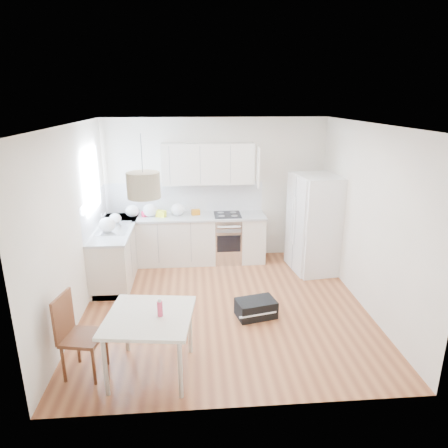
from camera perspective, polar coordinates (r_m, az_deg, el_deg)
name	(u,v)px	position (r m, az deg, el deg)	size (l,w,h in m)	color
floor	(225,306)	(6.22, 0.09, -11.61)	(4.20, 4.20, 0.00)	brown
ceiling	(225,124)	(5.44, 0.10, 14.05)	(4.20, 4.20, 0.00)	white
wall_back	(216,189)	(7.71, -1.18, 4.97)	(4.20, 4.20, 0.00)	silver
wall_left	(74,225)	(5.91, -20.65, -0.16)	(4.20, 4.20, 0.00)	silver
wall_right	(367,218)	(6.21, 19.78, 0.78)	(4.20, 4.20, 0.00)	silver
window_glassblock	(91,180)	(6.89, -18.41, 5.93)	(0.02, 1.00, 1.00)	#BFE0F9
cabinets_back	(186,240)	(7.67, -5.48, -2.28)	(3.00, 0.60, 0.88)	beige
cabinets_left	(117,253)	(7.23, -15.10, -4.08)	(0.60, 1.80, 0.88)	beige
counter_back	(185,217)	(7.53, -5.58, 1.02)	(3.02, 0.64, 0.04)	#A8ABAD
counter_left	(114,228)	(7.08, -15.40, -0.62)	(0.64, 1.82, 0.04)	#A8ABAD
backsplash_back	(185,197)	(7.73, -5.62, 3.84)	(3.00, 0.01, 0.58)	white
backsplash_left	(95,211)	(7.06, -17.94, 1.72)	(0.01, 1.80, 0.58)	white
upper_cabinets	(208,164)	(7.45, -2.29, 8.62)	(1.70, 0.32, 0.75)	beige
range_oven	(227,239)	(7.69, 0.49, -2.12)	(0.50, 0.61, 0.88)	silver
sink	(114,229)	(7.03, -15.48, -0.63)	(0.50, 0.80, 0.16)	silver
refrigerator	(316,224)	(7.33, 12.95, 0.03)	(0.84, 0.88, 1.76)	white
dining_table	(149,322)	(4.64, -10.61, -13.54)	(1.05, 1.05, 0.74)	beige
dining_chair	(83,336)	(4.90, -19.48, -14.81)	(0.41, 0.41, 0.98)	#482415
drink_bottle	(160,307)	(4.52, -9.15, -11.67)	(0.06, 0.06, 0.21)	#D73B5E
gym_bag	(256,308)	(5.92, 4.59, -11.90)	(0.55, 0.36, 0.25)	black
pendant_lamp	(144,185)	(4.19, -11.43, 5.45)	(0.34, 0.34, 0.27)	beige
grocery_bag_a	(132,211)	(7.59, -12.99, 1.81)	(0.24, 0.21, 0.22)	white
grocery_bag_b	(150,210)	(7.53, -10.51, 1.92)	(0.27, 0.23, 0.24)	white
grocery_bag_c	(178,210)	(7.53, -6.61, 2.07)	(0.26, 0.22, 0.23)	white
grocery_bag_d	(115,218)	(7.26, -15.27, 0.77)	(0.20, 0.17, 0.18)	white
grocery_bag_e	(107,225)	(6.83, -16.37, -0.11)	(0.27, 0.23, 0.25)	white
snack_orange	(196,212)	(7.56, -4.07, 1.70)	(0.15, 0.10, 0.10)	orange
snack_yellow	(161,214)	(7.50, -8.98, 1.47)	(0.17, 0.11, 0.12)	#F9FB27
snack_red	(146,214)	(7.58, -11.08, 1.45)	(0.15, 0.09, 0.10)	#D91B43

